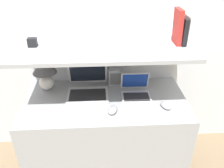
% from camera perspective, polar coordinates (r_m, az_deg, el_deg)
% --- Properties ---
extents(wall_back, '(6.00, 0.05, 2.40)m').
position_cam_1_polar(wall_back, '(2.07, -2.27, 12.89)').
color(wall_back, silver).
rests_on(wall_back, ground_plane).
extents(desk, '(1.30, 0.67, 0.75)m').
position_cam_1_polar(desk, '(2.13, -1.54, -12.19)').
color(desk, '#999EA3').
rests_on(desk, ground_plane).
extents(back_riser, '(1.30, 0.04, 1.16)m').
position_cam_1_polar(back_riser, '(2.29, -1.93, -2.45)').
color(back_riser, silver).
rests_on(back_riser, ground_plane).
extents(shelf, '(1.30, 0.60, 0.03)m').
position_cam_1_polar(shelf, '(1.77, -1.98, 8.93)').
color(shelf, '#999EA3').
rests_on(shelf, back_riser).
extents(table_lamp, '(0.20, 0.20, 0.29)m').
position_cam_1_polar(table_lamp, '(2.02, -15.92, 3.27)').
color(table_lamp, white).
rests_on(table_lamp, desk).
extents(laptop_large, '(0.33, 0.34, 0.27)m').
position_cam_1_polar(laptop_large, '(1.97, -5.86, -0.64)').
color(laptop_large, silver).
rests_on(laptop_large, desk).
extents(laptop_small, '(0.24, 0.24, 0.18)m').
position_cam_1_polar(laptop_small, '(1.93, 5.73, -1.88)').
color(laptop_small, silver).
rests_on(laptop_small, desk).
extents(computer_mouse, '(0.10, 0.13, 0.04)m').
position_cam_1_polar(computer_mouse, '(1.75, 0.15, -6.24)').
color(computer_mouse, '#99999E').
rests_on(computer_mouse, desk).
extents(second_mouse, '(0.09, 0.12, 0.04)m').
position_cam_1_polar(second_mouse, '(1.84, 12.82, -5.05)').
color(second_mouse, '#99999E').
rests_on(second_mouse, desk).
extents(router_box, '(0.11, 0.08, 0.15)m').
position_cam_1_polar(router_box, '(2.06, 0.76, 1.76)').
color(router_box, gray).
rests_on(router_box, desk).
extents(book_white, '(0.03, 0.16, 0.21)m').
position_cam_1_polar(book_white, '(1.85, 17.61, 12.37)').
color(book_white, silver).
rests_on(book_white, shelf).
extents(book_black, '(0.03, 0.16, 0.19)m').
position_cam_1_polar(book_black, '(1.84, 16.62, 12.19)').
color(book_black, black).
rests_on(book_black, shelf).
extents(book_red, '(0.04, 0.13, 0.26)m').
position_cam_1_polar(book_red, '(1.82, 15.57, 13.13)').
color(book_red, '#A82823').
rests_on(book_red, shelf).
extents(shelf_gadget, '(0.06, 0.05, 0.06)m').
position_cam_1_polar(shelf_gadget, '(1.82, -18.62, 9.48)').
color(shelf_gadget, black).
rests_on(shelf_gadget, shelf).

